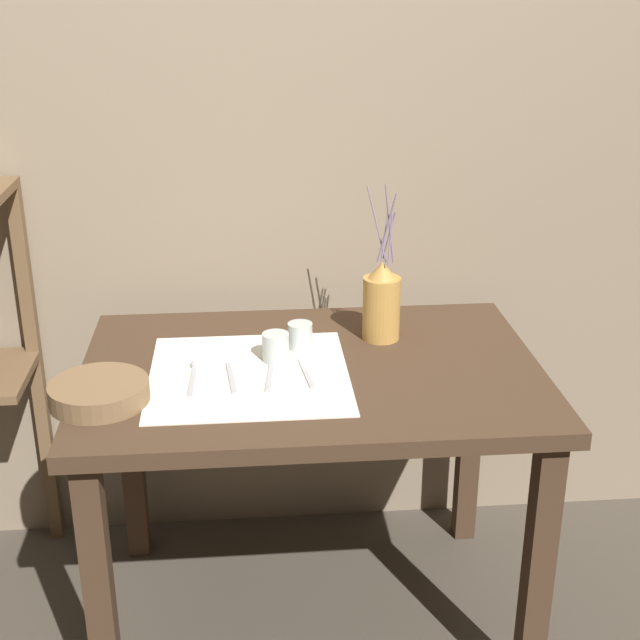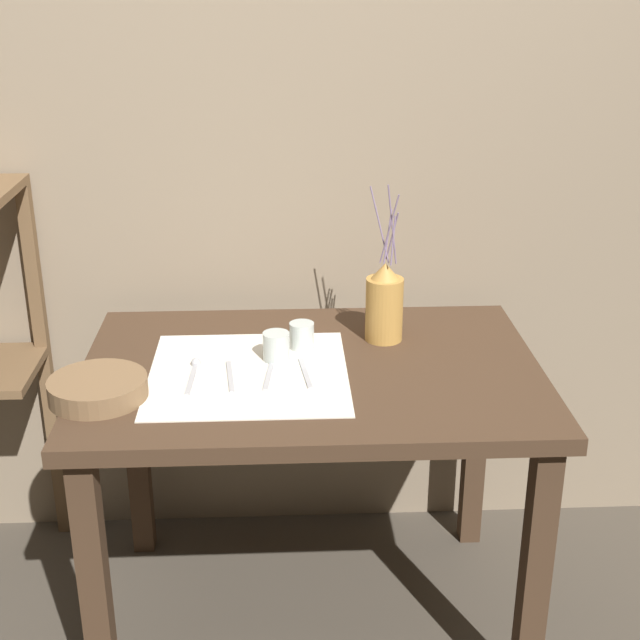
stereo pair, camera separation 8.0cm
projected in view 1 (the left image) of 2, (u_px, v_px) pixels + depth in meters
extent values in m
plane|color=#473F35|center=(312.00, 613.00, 2.43)|extent=(12.00, 12.00, 0.00)
cube|color=gray|center=(296.00, 140.00, 2.44)|extent=(7.00, 0.06, 2.40)
cube|color=#422D1E|center=(311.00, 374.00, 2.16)|extent=(1.11, 0.77, 0.04)
cube|color=#422D1E|center=(100.00, 597.00, 1.96)|extent=(0.06, 0.06, 0.70)
cube|color=#422D1E|center=(538.00, 572.00, 2.04)|extent=(0.06, 0.06, 0.70)
cube|color=#422D1E|center=(131.00, 449.00, 2.56)|extent=(0.06, 0.06, 0.70)
cube|color=#422D1E|center=(469.00, 434.00, 2.64)|extent=(0.06, 0.06, 0.70)
cube|color=brown|center=(37.00, 371.00, 2.55)|extent=(0.04, 0.04, 1.13)
cube|color=silver|center=(249.00, 374.00, 2.11)|extent=(0.47, 0.47, 0.00)
cylinder|color=#B7843D|center=(381.00, 308.00, 2.28)|extent=(0.10, 0.10, 0.17)
cone|color=#B7843D|center=(382.00, 270.00, 2.25)|extent=(0.07, 0.07, 0.04)
cylinder|color=slate|center=(389.00, 224.00, 2.19)|extent=(0.03, 0.01, 0.20)
cylinder|color=slate|center=(389.00, 235.00, 2.23)|extent=(0.03, 0.03, 0.13)
cylinder|color=slate|center=(385.00, 236.00, 2.22)|extent=(0.02, 0.03, 0.13)
cylinder|color=slate|center=(390.00, 240.00, 2.21)|extent=(0.01, 0.02, 0.12)
cylinder|color=slate|center=(377.00, 224.00, 2.21)|extent=(0.05, 0.03, 0.19)
cylinder|color=slate|center=(387.00, 229.00, 2.19)|extent=(0.04, 0.03, 0.18)
cylinder|color=brown|center=(99.00, 392.00, 1.97)|extent=(0.22, 0.22, 0.05)
cylinder|color=#B7C1BC|center=(276.00, 347.00, 2.17)|extent=(0.07, 0.07, 0.07)
cylinder|color=#B7C1BC|center=(300.00, 336.00, 2.24)|extent=(0.06, 0.06, 0.07)
cube|color=#A8A8AD|center=(193.00, 381.00, 2.07)|extent=(0.02, 0.16, 0.00)
sphere|color=#A8A8AD|center=(195.00, 365.00, 2.14)|extent=(0.02, 0.02, 0.02)
cube|color=#A8A8AD|center=(231.00, 378.00, 2.08)|extent=(0.03, 0.16, 0.00)
cube|color=#A8A8AD|center=(270.00, 376.00, 2.09)|extent=(0.03, 0.16, 0.00)
cube|color=#A8A8AD|center=(306.00, 373.00, 2.11)|extent=(0.03, 0.16, 0.00)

